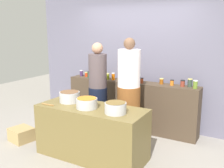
{
  "coord_description": "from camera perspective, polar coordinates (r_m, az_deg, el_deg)",
  "views": [
    {
      "loc": [
        2.1,
        -3.41,
        1.96
      ],
      "look_at": [
        0.0,
        0.35,
        1.05
      ],
      "focal_mm": 41.04,
      "sensor_mm": 36.0,
      "label": 1
    }
  ],
  "objects": [
    {
      "name": "preserve_jar_8",
      "position": [
        4.97,
        4.64,
        1.18
      ],
      "size": [
        0.08,
        0.08,
        0.14
      ],
      "color": "orange",
      "rests_on": "display_shelf"
    },
    {
      "name": "preserve_jar_12",
      "position": [
        4.75,
        15.46,
        0.15
      ],
      "size": [
        0.08,
        0.08,
        0.12
      ],
      "color": "brown",
      "rests_on": "display_shelf"
    },
    {
      "name": "wooden_spoon",
      "position": [
        4.13,
        -14.08,
        -4.46
      ],
      "size": [
        0.23,
        0.03,
        0.02
      ],
      "primitive_type": "cylinder",
      "rotation": [
        1.57,
        0.0,
        1.62
      ],
      "color": "#9E703D",
      "rests_on": "prep_table"
    },
    {
      "name": "preserve_jar_13",
      "position": [
        4.76,
        16.96,
        0.25
      ],
      "size": [
        0.09,
        0.09,
        0.15
      ],
      "color": "#334337",
      "rests_on": "display_shelf"
    },
    {
      "name": "preserve_jar_10",
      "position": [
        4.89,
        10.96,
        0.63
      ],
      "size": [
        0.08,
        0.08,
        0.11
      ],
      "color": "#8D4812",
      "rests_on": "display_shelf"
    },
    {
      "name": "bread_crate",
      "position": [
        4.97,
        -19.52,
        -10.53
      ],
      "size": [
        0.44,
        0.41,
        0.24
      ],
      "primitive_type": "cube",
      "rotation": [
        0.0,
        0.0,
        -0.2
      ],
      "color": "tan",
      "rests_on": "ground"
    },
    {
      "name": "preserve_jar_14",
      "position": [
        4.65,
        18.07,
        -0.09
      ],
      "size": [
        0.08,
        0.08,
        0.14
      ],
      "color": "olive",
      "rests_on": "display_shelf"
    },
    {
      "name": "cook_with_tongs",
      "position": [
        4.59,
        -3.14,
        -2.72
      ],
      "size": [
        0.33,
        0.33,
        1.75
      ],
      "color": "black",
      "rests_on": "ground"
    },
    {
      "name": "cook_in_cap",
      "position": [
        4.4,
        3.73,
        -2.93
      ],
      "size": [
        0.4,
        0.4,
        1.84
      ],
      "color": "brown",
      "rests_on": "ground"
    },
    {
      "name": "preserve_jar_6",
      "position": [
        5.18,
        0.29,
        1.71
      ],
      "size": [
        0.07,
        0.07,
        0.15
      ],
      "color": "#D55D09",
      "rests_on": "display_shelf"
    },
    {
      "name": "preserve_jar_7",
      "position": [
        5.1,
        3.2,
        1.31
      ],
      "size": [
        0.08,
        0.08,
        0.11
      ],
      "color": "gold",
      "rests_on": "display_shelf"
    },
    {
      "name": "preserve_jar_5",
      "position": [
        5.25,
        -1.0,
        1.73
      ],
      "size": [
        0.08,
        0.08,
        0.13
      ],
      "color": "olive",
      "rests_on": "display_shelf"
    },
    {
      "name": "ground",
      "position": [
        4.46,
        -2.26,
        -14.15
      ],
      "size": [
        12.0,
        12.0,
        0.0
      ],
      "primitive_type": "plane",
      "color": "gray"
    },
    {
      "name": "cooking_pot_right",
      "position": [
        3.61,
        0.79,
        -5.33
      ],
      "size": [
        0.31,
        0.31,
        0.16
      ],
      "color": "#B7B7BC",
      "rests_on": "prep_table"
    },
    {
      "name": "cooking_pot_left",
      "position": [
        4.22,
        -9.42,
        -2.84
      ],
      "size": [
        0.33,
        0.33,
        0.17
      ],
      "color": "#B7B7BC",
      "rests_on": "prep_table"
    },
    {
      "name": "prep_table",
      "position": [
        4.06,
        -4.55,
        -10.61
      ],
      "size": [
        1.7,
        0.7,
        0.81
      ],
      "primitive_type": "cube",
      "color": "brown",
      "rests_on": "ground"
    },
    {
      "name": "preserve_jar_3",
      "position": [
        5.39,
        -3.09,
        1.99
      ],
      "size": [
        0.08,
        0.08,
        0.13
      ],
      "color": "red",
      "rests_on": "display_shelf"
    },
    {
      "name": "storefront_wall",
      "position": [
        5.32,
        5.83,
        6.91
      ],
      "size": [
        4.8,
        0.12,
        3.0
      ],
      "primitive_type": "cube",
      "color": "slate",
      "rests_on": "ground"
    },
    {
      "name": "display_shelf",
      "position": [
        5.19,
        4.05,
        -4.63
      ],
      "size": [
        2.7,
        0.36,
        0.97
      ],
      "primitive_type": "cube",
      "color": "#453627",
      "rests_on": "ground"
    },
    {
      "name": "preserve_jar_4",
      "position": [
        5.35,
        -2.06,
        1.95
      ],
      "size": [
        0.07,
        0.07,
        0.13
      ],
      "color": "gold",
      "rests_on": "display_shelf"
    },
    {
      "name": "cooking_pot_center",
      "position": [
        3.86,
        -5.63,
        -4.26
      ],
      "size": [
        0.32,
        0.32,
        0.16
      ],
      "color": "#B7B7BC",
      "rests_on": "prep_table"
    },
    {
      "name": "preserve_jar_1",
      "position": [
        5.59,
        -5.75,
        2.16
      ],
      "size": [
        0.07,
        0.07,
        0.1
      ],
      "color": "#BF3715",
      "rests_on": "display_shelf"
    },
    {
      "name": "preserve_jar_2",
      "position": [
        5.46,
        -5.08,
        2.14
      ],
      "size": [
        0.08,
        0.08,
        0.14
      ],
      "color": "#22422E",
      "rests_on": "display_shelf"
    },
    {
      "name": "preserve_jar_9",
      "position": [
        4.92,
        6.48,
        0.8
      ],
      "size": [
        0.09,
        0.09,
        0.1
      ],
      "color": "maroon",
      "rests_on": "display_shelf"
    },
    {
      "name": "preserve_jar_0",
      "position": [
        5.67,
        -6.85,
        2.43
      ],
      "size": [
        0.07,
        0.07,
        0.13
      ],
      "color": "#442A53",
      "rests_on": "display_shelf"
    },
    {
      "name": "preserve_jar_11",
      "position": [
        4.81,
        13.21,
        0.32
      ],
      "size": [
        0.07,
        0.07,
        0.1
      ],
      "color": "orange",
      "rests_on": "display_shelf"
    }
  ]
}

